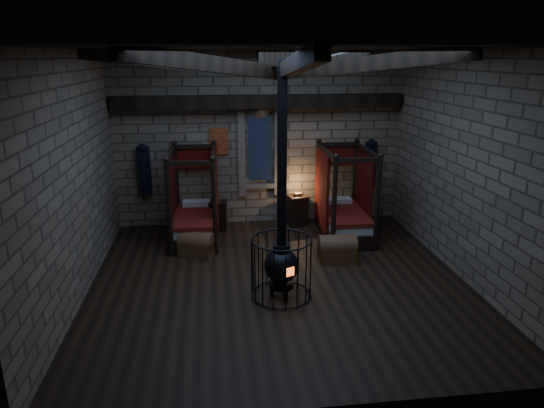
{
  "coord_description": "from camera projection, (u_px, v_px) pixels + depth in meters",
  "views": [
    {
      "loc": [
        -1.16,
        -8.29,
        4.1
      ],
      "look_at": [
        -0.05,
        0.6,
        1.34
      ],
      "focal_mm": 32.0,
      "sensor_mm": 36.0,
      "label": 1
    }
  ],
  "objects": [
    {
      "name": "bed_right",
      "position": [
        343.0,
        214.0,
        11.4
      ],
      "size": [
        1.11,
        2.02,
        2.07
      ],
      "rotation": [
        0.0,
        0.0,
        -0.03
      ],
      "color": "black",
      "rests_on": "ground"
    },
    {
      "name": "nightstand_right",
      "position": [
        297.0,
        210.0,
        12.13
      ],
      "size": [
        0.56,
        0.55,
        0.83
      ],
      "rotation": [
        0.0,
        0.0,
        0.23
      ],
      "color": "black",
      "rests_on": "ground"
    },
    {
      "name": "trunk_right",
      "position": [
        337.0,
        249.0,
        10.05
      ],
      "size": [
        0.79,
        0.53,
        0.56
      ],
      "rotation": [
        0.0,
        0.0,
        -0.06
      ],
      "color": "brown",
      "rests_on": "ground"
    },
    {
      "name": "room",
      "position": [
        279.0,
        77.0,
        8.19
      ],
      "size": [
        7.02,
        7.02,
        4.29
      ],
      "color": "black",
      "rests_on": "ground"
    },
    {
      "name": "stove",
      "position": [
        281.0,
        263.0,
        8.41
      ],
      "size": [
        1.07,
        1.07,
        4.05
      ],
      "rotation": [
        0.0,
        0.0,
        0.39
      ],
      "color": "black",
      "rests_on": "ground"
    },
    {
      "name": "trunk_left",
      "position": [
        197.0,
        245.0,
        10.31
      ],
      "size": [
        0.84,
        0.7,
        0.53
      ],
      "rotation": [
        0.0,
        0.0,
        -0.4
      ],
      "color": "brown",
      "rests_on": "ground"
    },
    {
      "name": "nightstand_left",
      "position": [
        218.0,
        215.0,
        11.83
      ],
      "size": [
        0.48,
        0.47,
        0.86
      ],
      "rotation": [
        0.0,
        0.0,
        -0.11
      ],
      "color": "black",
      "rests_on": "ground"
    },
    {
      "name": "bed_left",
      "position": [
        196.0,
        217.0,
        11.2
      ],
      "size": [
        1.08,
        1.99,
        2.06
      ],
      "rotation": [
        0.0,
        0.0,
        -0.02
      ],
      "color": "black",
      "rests_on": "ground"
    }
  ]
}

